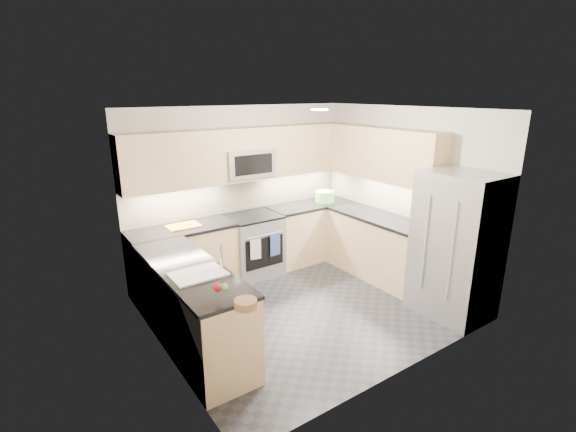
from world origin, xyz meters
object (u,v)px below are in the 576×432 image
object	(u,v)px
microwave	(247,163)
fruit_basket	(246,304)
gas_range	(253,245)
refrigerator	(457,245)
cutting_board	(183,226)
utensil_bowl	(325,196)

from	to	relation	value
microwave	fruit_basket	world-z (taller)	microwave
gas_range	fruit_basket	size ratio (longest dim) A/B	4.62
microwave	refrigerator	distance (m)	3.04
cutting_board	fruit_basket	xyz separation A→B (m)	(-0.38, -2.42, 0.03)
utensil_bowl	cutting_board	bearing A→B (deg)	178.26
utensil_bowl	fruit_basket	distance (m)	3.64
microwave	fruit_basket	bearing A→B (deg)	-119.83
refrigerator	cutting_board	world-z (taller)	refrigerator
refrigerator	microwave	bearing A→B (deg)	119.62
cutting_board	fruit_basket	world-z (taller)	fruit_basket
microwave	fruit_basket	size ratio (longest dim) A/B	3.86
refrigerator	fruit_basket	size ratio (longest dim) A/B	9.14
gas_range	cutting_board	size ratio (longest dim) A/B	2.10
utensil_bowl	cutting_board	size ratio (longest dim) A/B	0.72
gas_range	fruit_basket	bearing A→B (deg)	-121.12
gas_range	fruit_basket	distance (m)	2.81
utensil_bowl	gas_range	bearing A→B (deg)	179.28
microwave	utensil_bowl	size ratio (longest dim) A/B	2.44
microwave	cutting_board	distance (m)	1.29
microwave	utensil_bowl	xyz separation A→B (m)	(1.36, -0.14, -0.67)
microwave	gas_range	bearing A→B (deg)	-90.00
cutting_board	gas_range	bearing A→B (deg)	-3.06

